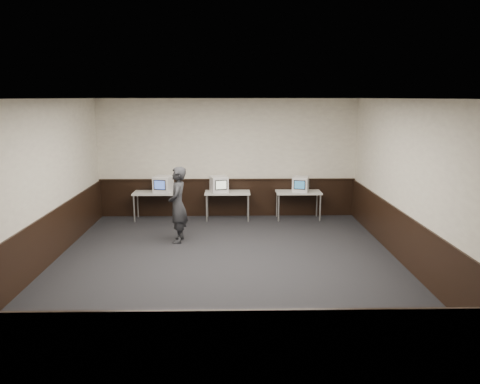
# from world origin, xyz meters

# --- Properties ---
(floor) EXTENTS (8.00, 8.00, 0.00)m
(floor) POSITION_xyz_m (0.00, 0.00, 0.00)
(floor) COLOR black
(floor) RESTS_ON ground
(ceiling) EXTENTS (8.00, 8.00, 0.00)m
(ceiling) POSITION_xyz_m (0.00, 0.00, 3.20)
(ceiling) COLOR white
(ceiling) RESTS_ON back_wall
(back_wall) EXTENTS (7.00, 0.00, 7.00)m
(back_wall) POSITION_xyz_m (0.00, 4.00, 1.60)
(back_wall) COLOR beige
(back_wall) RESTS_ON ground
(front_wall) EXTENTS (7.00, 0.00, 7.00)m
(front_wall) POSITION_xyz_m (0.00, -4.00, 1.60)
(front_wall) COLOR beige
(front_wall) RESTS_ON ground
(left_wall) EXTENTS (0.00, 8.00, 8.00)m
(left_wall) POSITION_xyz_m (-3.50, 0.00, 1.60)
(left_wall) COLOR beige
(left_wall) RESTS_ON ground
(right_wall) EXTENTS (0.00, 8.00, 8.00)m
(right_wall) POSITION_xyz_m (3.50, 0.00, 1.60)
(right_wall) COLOR beige
(right_wall) RESTS_ON ground
(wainscot_back) EXTENTS (6.98, 0.04, 1.00)m
(wainscot_back) POSITION_xyz_m (0.00, 3.98, 0.50)
(wainscot_back) COLOR black
(wainscot_back) RESTS_ON back_wall
(wainscot_front) EXTENTS (6.98, 0.04, 1.00)m
(wainscot_front) POSITION_xyz_m (0.00, -3.98, 0.50)
(wainscot_front) COLOR black
(wainscot_front) RESTS_ON front_wall
(wainscot_left) EXTENTS (0.04, 7.98, 1.00)m
(wainscot_left) POSITION_xyz_m (-3.48, 0.00, 0.50)
(wainscot_left) COLOR black
(wainscot_left) RESTS_ON left_wall
(wainscot_right) EXTENTS (0.04, 7.98, 1.00)m
(wainscot_right) POSITION_xyz_m (3.48, 0.00, 0.50)
(wainscot_right) COLOR black
(wainscot_right) RESTS_ON right_wall
(wainscot_rail) EXTENTS (6.98, 0.06, 0.04)m
(wainscot_rail) POSITION_xyz_m (0.00, 3.96, 1.02)
(wainscot_rail) COLOR black
(wainscot_rail) RESTS_ON wainscot_back
(desk_left) EXTENTS (1.20, 0.60, 0.75)m
(desk_left) POSITION_xyz_m (-1.90, 3.60, 0.68)
(desk_left) COLOR beige
(desk_left) RESTS_ON ground
(desk_center) EXTENTS (1.20, 0.60, 0.75)m
(desk_center) POSITION_xyz_m (0.00, 3.60, 0.68)
(desk_center) COLOR beige
(desk_center) RESTS_ON ground
(desk_right) EXTENTS (1.20, 0.60, 0.75)m
(desk_right) POSITION_xyz_m (1.90, 3.60, 0.68)
(desk_right) COLOR beige
(desk_right) RESTS_ON ground
(emac_left) EXTENTS (0.54, 0.55, 0.44)m
(emac_left) POSITION_xyz_m (-1.70, 3.57, 0.97)
(emac_left) COLOR white
(emac_left) RESTS_ON desk_left
(emac_center) EXTENTS (0.53, 0.54, 0.43)m
(emac_center) POSITION_xyz_m (-0.22, 3.56, 0.96)
(emac_center) COLOR white
(emac_center) RESTS_ON desk_center
(emac_right) EXTENTS (0.51, 0.52, 0.41)m
(emac_right) POSITION_xyz_m (1.95, 3.58, 0.95)
(emac_right) COLOR white
(emac_right) RESTS_ON desk_right
(person) EXTENTS (0.43, 0.64, 1.72)m
(person) POSITION_xyz_m (-1.10, 1.63, 0.86)
(person) COLOR #25262A
(person) RESTS_ON ground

